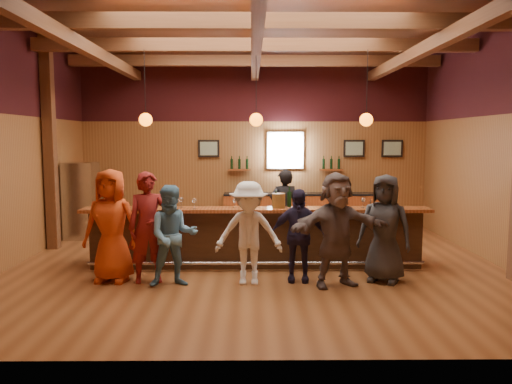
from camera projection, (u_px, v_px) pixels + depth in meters
room at (256, 91)px, 9.03m from camera, size 9.04×9.00×4.52m
bar_counter at (257, 236)px, 9.41m from camera, size 6.30×1.07×1.11m
back_bar_cabinet at (301, 211)px, 12.97m from camera, size 4.00×0.52×0.95m
window at (285, 150)px, 13.03m from camera, size 0.95×0.09×0.95m
framed_pictures at (318, 148)px, 13.02m from camera, size 5.35×0.05×0.45m
wine_shelves at (285, 167)px, 13.01m from camera, size 3.00×0.18×0.30m
pendant_lights at (256, 119)px, 9.02m from camera, size 4.24×0.24×1.37m
stainless_fridge at (82, 201)px, 11.77m from camera, size 0.70×0.70×1.80m
customer_orange at (111, 226)px, 8.21m from camera, size 0.98×0.70×1.87m
customer_redvest at (149, 227)px, 8.16m from camera, size 0.75×0.58×1.83m
customer_denim at (173, 236)px, 7.95m from camera, size 0.90×0.77×1.63m
customer_white at (249, 233)px, 8.06m from camera, size 1.09×0.64×1.68m
customer_navy at (298, 235)px, 8.23m from camera, size 0.94×0.47×1.55m
customer_brown at (337, 229)px, 7.94m from camera, size 1.79×1.04×1.84m
customer_dark at (385, 228)px, 8.20m from camera, size 1.03×0.90×1.78m
bartender at (284, 210)px, 10.58m from camera, size 0.67×0.48×1.71m
ice_bucket at (279, 201)px, 9.04m from camera, size 0.24×0.24×0.26m
bottle_a at (276, 201)px, 9.09m from camera, size 0.07×0.07×0.31m
bottle_b at (289, 199)px, 9.17m from camera, size 0.08×0.08×0.37m
glass_a at (100, 202)px, 8.95m from camera, size 0.07×0.07×0.17m
glass_b at (137, 202)px, 8.96m from camera, size 0.07×0.07×0.16m
glass_c at (181, 200)px, 9.04m from camera, size 0.09×0.09×0.20m
glass_d at (194, 201)px, 8.90m from camera, size 0.08×0.08×0.19m
glass_e at (235, 201)px, 9.06m from camera, size 0.07×0.07×0.17m
glass_f at (302, 202)px, 8.92m from camera, size 0.07×0.07×0.16m
glass_g at (334, 201)px, 8.98m from camera, size 0.08×0.08×0.17m
glass_h at (363, 201)px, 9.05m from camera, size 0.08×0.08×0.18m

